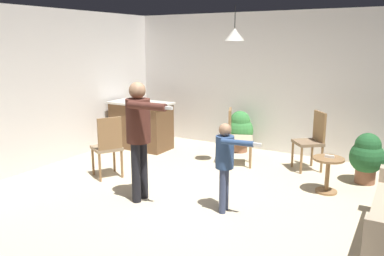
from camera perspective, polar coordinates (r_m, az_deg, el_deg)
The scene contains 14 objects.
ground at distance 5.31m, azimuth 0.47°, elevation -11.39°, with size 7.68×7.68×0.00m, color beige.
wall_back at distance 7.84m, azimuth 12.37°, elevation 6.32°, with size 6.40×0.10×2.70m, color silver.
wall_left at distance 7.07m, azimuth -22.65°, elevation 5.02°, with size 0.10×6.40×2.70m, color silver.
kitchen_counter at distance 8.09m, azimuth -7.35°, elevation 0.44°, with size 1.26×0.66×0.95m.
side_table_by_couch at distance 6.02m, azimuth 18.98°, elevation -5.85°, with size 0.44×0.44×0.52m.
person_adult at distance 5.29m, azimuth -7.62°, elevation -0.06°, with size 0.81×0.47×1.63m.
person_child at distance 4.97m, azimuth 4.85°, elevation -4.30°, with size 0.62×0.33×1.16m.
dining_chair_by_counter at distance 6.38m, azimuth -12.04°, elevation -2.37°, with size 0.57×0.57×1.00m.
dining_chair_near_wall at distance 6.94m, azimuth 6.40°, elevation -0.97°, with size 0.55×0.55×1.00m.
dining_chair_centre_back at distance 6.94m, azimuth 16.95°, elevation -1.45°, with size 0.59×0.59×1.00m.
potted_plant_corner at distance 7.81m, azimuth 6.92°, elevation -0.20°, with size 0.53×0.53×0.82m.
potted_plant_by_wall at distance 6.60m, azimuth 23.93°, elevation -3.68°, with size 0.51×0.51×0.79m.
spare_remote_on_table at distance 5.97m, azimuth 19.23°, elevation -3.90°, with size 0.04×0.13×0.04m, color white.
ceiling_light_pendant at distance 6.53m, azimuth 6.17°, elevation 13.29°, with size 0.32×0.32×0.55m.
Camera 1 is at (2.43, -4.21, 2.14)m, focal length 36.96 mm.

